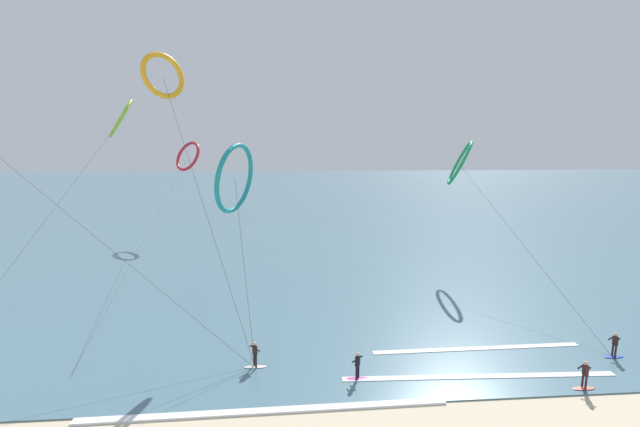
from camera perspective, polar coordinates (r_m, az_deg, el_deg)
The scene contains 13 objects.
sea_water at distance 121.68m, azimuth -3.05°, elevation 2.71°, with size 400.00×200.00×0.08m, color slate.
surfer_coral at distance 30.32m, azimuth 31.93°, elevation -18.08°, with size 1.40×0.59×1.70m.
surfer_magenta at distance 27.20m, azimuth 5.04°, elevation -19.86°, with size 1.40×0.72×1.70m.
surfer_cobalt at distance 35.30m, azimuth 34.74°, elevation -14.45°, with size 1.40×0.61×1.70m.
surfer_ivory at distance 28.60m, azimuth -8.70°, elevation -18.38°, with size 1.40×0.71×1.70m.
kite_lime at distance 55.75m, azimuth -25.11°, elevation 11.48°, with size 4.55×31.53×19.31m.
kite_amber at distance 34.21m, azimuth -20.28°, elevation 16.92°, with size 8.27×9.06×20.65m.
kite_crimson at distance 67.69m, azimuth -17.30°, elevation 7.33°, with size 5.36×43.98×14.49m.
kite_teal at distance 30.87m, azimuth -11.34°, elevation 4.61°, with size 3.07×7.92×14.17m.
kite_emerald at distance 50.56m, azimuth 18.21°, elevation 6.43°, with size 4.22×24.98×14.46m.
wave_crest_near at distance 25.04m, azimuth -7.31°, elevation -24.77°, with size 19.64×0.50×0.12m, color white.
wave_crest_mid at distance 29.34m, azimuth 20.57°, elevation -19.82°, with size 16.76×0.50×0.12m, color white.
wave_crest_far at distance 32.69m, azimuth 20.29°, elevation -16.66°, with size 14.62×0.50×0.12m, color white.
Camera 1 is at (-2.73, -13.37, 14.07)m, focal length 23.89 mm.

